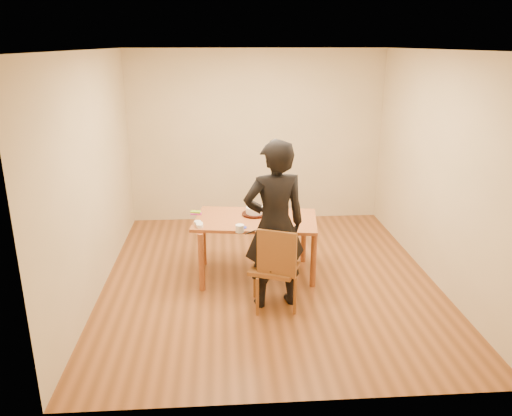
{
  "coord_description": "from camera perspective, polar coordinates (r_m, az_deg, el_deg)",
  "views": [
    {
      "loc": [
        -0.55,
        -5.57,
        2.77
      ],
      "look_at": [
        -0.16,
        0.06,
        0.9
      ],
      "focal_mm": 35.0,
      "sensor_mm": 36.0,
      "label": 1
    }
  ],
  "objects": [
    {
      "name": "ramekin_green",
      "position": [
        5.83,
        -6.5,
        -1.87
      ],
      "size": [
        0.08,
        0.08,
        0.04
      ],
      "primitive_type": "cylinder",
      "color": "white",
      "rests_on": "dining_table"
    },
    {
      "name": "frosting_dome",
      "position": [
        6.13,
        -0.15,
        0.14
      ],
      "size": [
        0.21,
        0.21,
        0.03
      ],
      "primitive_type": "ellipsoid",
      "color": "white",
      "rests_on": "cake"
    },
    {
      "name": "dining_chair",
      "position": [
        5.45,
        2.13,
        -6.87
      ],
      "size": [
        0.61,
        0.61,
        0.04
      ],
      "primitive_type": "cube",
      "rotation": [
        0.0,
        0.0,
        -0.39
      ],
      "color": "brown",
      "rests_on": "floor"
    },
    {
      "name": "frosting_lid",
      "position": [
        5.74,
        -1.57,
        -2.24
      ],
      "size": [
        0.1,
        0.1,
        0.01
      ],
      "primitive_type": "cylinder",
      "color": "#1B25AF",
      "rests_on": "dining_table"
    },
    {
      "name": "frosting_dollop",
      "position": [
        5.73,
        -1.57,
        -2.12
      ],
      "size": [
        0.04,
        0.04,
        0.02
      ],
      "primitive_type": "ellipsoid",
      "color": "white",
      "rests_on": "frosting_lid"
    },
    {
      "name": "cake",
      "position": [
        6.15,
        -0.15,
        -0.28
      ],
      "size": [
        0.22,
        0.22,
        0.07
      ],
      "primitive_type": "cylinder",
      "color": "white",
      "rests_on": "cake_plate"
    },
    {
      "name": "room_shell",
      "position": [
        6.1,
        1.3,
        4.89
      ],
      "size": [
        4.0,
        4.5,
        2.7
      ],
      "color": "brown",
      "rests_on": "ground"
    },
    {
      "name": "ramekin_yellow",
      "position": [
        5.89,
        -6.7,
        -1.66
      ],
      "size": [
        0.08,
        0.08,
        0.04
      ],
      "primitive_type": "cylinder",
      "color": "white",
      "rests_on": "dining_table"
    },
    {
      "name": "dining_table",
      "position": [
        6.04,
        -0.03,
        -1.38
      ],
      "size": [
        1.57,
        1.07,
        0.04
      ],
      "primitive_type": "cube",
      "rotation": [
        0.0,
        0.0,
        -0.14
      ],
      "color": "brown",
      "rests_on": "floor"
    },
    {
      "name": "candy_box_green",
      "position": [
        6.23,
        -6.92,
        -0.44
      ],
      "size": [
        0.13,
        0.09,
        0.02
      ],
      "primitive_type": "cube",
      "rotation": [
        0.0,
        0.0,
        -0.22
      ],
      "color": "green",
      "rests_on": "candy_box_pink"
    },
    {
      "name": "ramekin_multi",
      "position": [
        5.78,
        -6.45,
        -2.03
      ],
      "size": [
        0.08,
        0.08,
        0.04
      ],
      "primitive_type": "cylinder",
      "color": "white",
      "rests_on": "dining_table"
    },
    {
      "name": "cake_plate",
      "position": [
        6.16,
        -0.15,
        -0.69
      ],
      "size": [
        0.32,
        0.32,
        0.02
      ],
      "primitive_type": "cylinder",
      "color": "#A9210B",
      "rests_on": "dining_table"
    },
    {
      "name": "spatula",
      "position": [
        5.6,
        -0.62,
        -2.77
      ],
      "size": [
        0.14,
        0.12,
        0.01
      ],
      "primitive_type": "cube",
      "rotation": [
        0.0,
        0.0,
        0.73
      ],
      "color": "black",
      "rests_on": "dining_table"
    },
    {
      "name": "frosting_tub",
      "position": [
        5.6,
        -1.87,
        -2.35
      ],
      "size": [
        0.1,
        0.1,
        0.09
      ],
      "primitive_type": "cylinder",
      "color": "white",
      "rests_on": "dining_table"
    },
    {
      "name": "person",
      "position": [
        5.3,
        2.14,
        -1.97
      ],
      "size": [
        0.75,
        0.57,
        1.86
      ],
      "primitive_type": "imported",
      "rotation": [
        0.0,
        0.0,
        3.33
      ],
      "color": "black",
      "rests_on": "floor"
    },
    {
      "name": "candy_box_pink",
      "position": [
        6.23,
        -6.87,
        -0.62
      ],
      "size": [
        0.14,
        0.07,
        0.02
      ],
      "primitive_type": "cube",
      "rotation": [
        0.0,
        0.0,
        -0.01
      ],
      "color": "#EE3892",
      "rests_on": "dining_table"
    }
  ]
}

